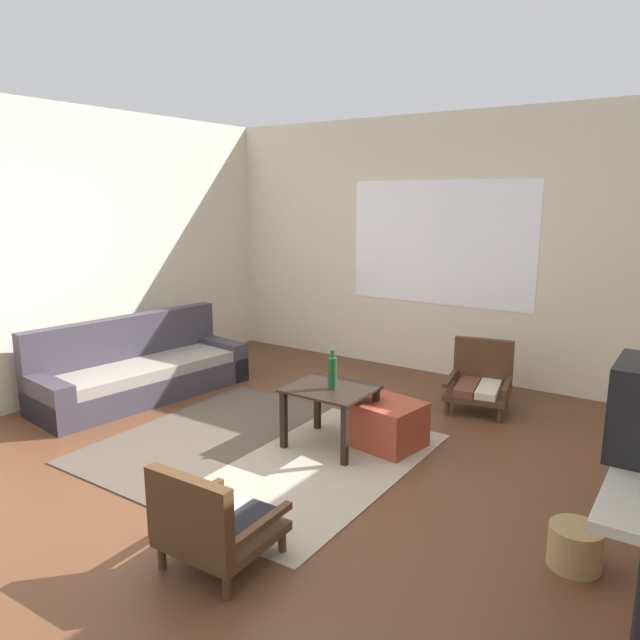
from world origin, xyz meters
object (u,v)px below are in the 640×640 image
object	(u,v)px
couch	(140,372)
armchair_striped_foreground	(212,524)
ottoman_orange	(390,425)
wicker_basket	(575,546)
glass_bottle	(332,372)
armchair_by_window	(480,380)
coffee_table	(330,400)

from	to	relation	value
couch	armchair_striped_foreground	bearing A→B (deg)	-32.55
ottoman_orange	wicker_basket	world-z (taller)	ottoman_orange
armchair_striped_foreground	couch	bearing A→B (deg)	147.45
couch	glass_bottle	size ratio (longest dim) A/B	6.96
armchair_striped_foreground	wicker_basket	xyz separation A→B (m)	(1.54, 1.05, -0.14)
couch	glass_bottle	bearing A→B (deg)	0.25
armchair_by_window	ottoman_orange	xyz separation A→B (m)	(-0.26, -1.24, -0.08)
armchair_by_window	wicker_basket	distance (m)	2.36
wicker_basket	ottoman_orange	bearing A→B (deg)	151.96
couch	glass_bottle	world-z (taller)	glass_bottle
armchair_by_window	armchair_striped_foreground	distance (m)	3.09
coffee_table	armchair_by_window	size ratio (longest dim) A/B	0.97
ottoman_orange	glass_bottle	bearing A→B (deg)	-144.73
glass_bottle	armchair_by_window	bearing A→B (deg)	67.41
armchair_by_window	wicker_basket	xyz separation A→B (m)	(1.21, -2.02, -0.15)
coffee_table	wicker_basket	world-z (taller)	coffee_table
couch	ottoman_orange	bearing A→B (deg)	5.90
coffee_table	armchair_striped_foreground	xyz separation A→B (m)	(0.32, -1.60, -0.13)
armchair_striped_foreground	coffee_table	bearing A→B (deg)	101.41
coffee_table	glass_bottle	bearing A→B (deg)	-25.39
wicker_basket	coffee_table	bearing A→B (deg)	163.63
armchair_by_window	couch	bearing A→B (deg)	-151.78
ottoman_orange	glass_bottle	xyz separation A→B (m)	(-0.36, -0.25, 0.42)
couch	armchair_striped_foreground	distance (m)	2.93
coffee_table	glass_bottle	distance (m)	0.23
ottoman_orange	wicker_basket	size ratio (longest dim) A/B	1.62
armchair_by_window	ottoman_orange	distance (m)	1.27
armchair_by_window	wicker_basket	bearing A→B (deg)	-59.09
coffee_table	armchair_striped_foreground	world-z (taller)	armchair_striped_foreground
ottoman_orange	wicker_basket	xyz separation A→B (m)	(1.47, -0.79, -0.07)
armchair_by_window	glass_bottle	size ratio (longest dim) A/B	2.13
glass_bottle	wicker_basket	size ratio (longest dim) A/B	1.11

